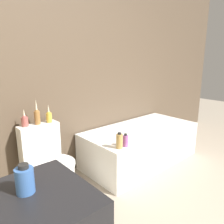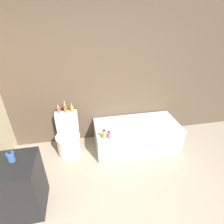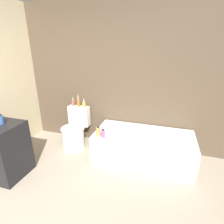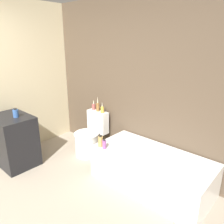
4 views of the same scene
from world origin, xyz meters
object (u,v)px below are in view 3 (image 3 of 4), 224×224
at_px(bathtub, 143,146).
at_px(vase_gold, 73,102).
at_px(vase_silver, 78,102).
at_px(soap_bottle_glass, 1,119).
at_px(toilet, 75,132).
at_px(shampoo_bottle_short, 103,134).
at_px(shampoo_bottle_tall, 98,132).
at_px(vase_bronze, 84,104).

height_order(bathtub, vase_gold, vase_gold).
height_order(bathtub, vase_silver, vase_silver).
bearing_deg(vase_gold, soap_bottle_glass, -109.91).
xyz_separation_m(toilet, shampoo_bottle_short, (0.71, -0.36, 0.25)).
bearing_deg(vase_gold, vase_silver, -7.50).
height_order(toilet, shampoo_bottle_tall, toilet).
bearing_deg(shampoo_bottle_short, toilet, 153.07).
relative_size(soap_bottle_glass, vase_gold, 0.79).
bearing_deg(soap_bottle_glass, bathtub, 26.43).
relative_size(toilet, vase_gold, 4.16).
height_order(vase_silver, vase_bronze, vase_silver).
relative_size(bathtub, vase_silver, 6.09).
distance_m(vase_gold, shampoo_bottle_short, 1.06).
distance_m(bathtub, shampoo_bottle_tall, 0.81).
distance_m(soap_bottle_glass, vase_silver, 1.34).
bearing_deg(soap_bottle_glass, vase_bronze, 60.04).
relative_size(vase_gold, shampoo_bottle_short, 1.24).
bearing_deg(vase_gold, vase_bronze, -6.63).
height_order(shampoo_bottle_tall, shampoo_bottle_short, shampoo_bottle_tall).
bearing_deg(vase_gold, shampoo_bottle_short, -35.45).
xyz_separation_m(vase_bronze, shampoo_bottle_short, (0.59, -0.57, -0.26)).
distance_m(toilet, vase_gold, 0.58).
bearing_deg(shampoo_bottle_tall, vase_gold, 142.01).
height_order(toilet, vase_gold, vase_gold).
relative_size(vase_silver, shampoo_bottle_short, 1.83).
height_order(toilet, vase_silver, vase_silver).
xyz_separation_m(vase_gold, vase_bronze, (0.25, -0.03, 0.00)).
xyz_separation_m(vase_silver, vase_bronze, (0.12, -0.01, -0.02)).
relative_size(bathtub, shampoo_bottle_short, 11.15).
relative_size(vase_bronze, shampoo_bottle_tall, 1.10).
bearing_deg(bathtub, vase_silver, 168.23).
relative_size(bathtub, soap_bottle_glass, 11.44).
xyz_separation_m(toilet, vase_silver, (0.00, 0.22, 0.54)).
height_order(soap_bottle_glass, vase_bronze, soap_bottle_glass).
bearing_deg(vase_silver, bathtub, -11.77).
xyz_separation_m(bathtub, toilet, (-1.32, 0.06, 0.05)).
relative_size(soap_bottle_glass, vase_silver, 0.53).
bearing_deg(toilet, vase_silver, 90.00).
height_order(vase_gold, vase_silver, vase_silver).
height_order(soap_bottle_glass, shampoo_bottle_tall, soap_bottle_glass).
distance_m(toilet, vase_bronze, 0.57).
relative_size(vase_gold, shampoo_bottle_tall, 1.02).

